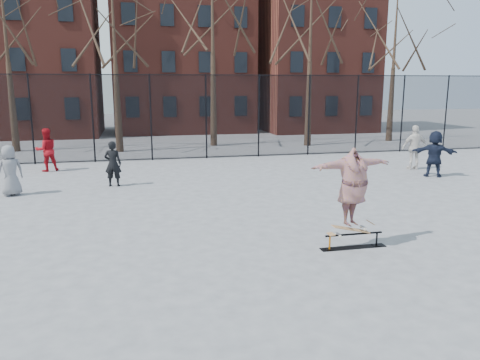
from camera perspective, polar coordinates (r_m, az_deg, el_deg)
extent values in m
plane|color=slate|center=(10.15, 0.26, -8.83)|extent=(100.00, 100.00, 0.00)
cube|color=black|center=(10.73, 13.63, -7.99)|extent=(1.51, 0.23, 0.01)
cylinder|color=#D0680C|center=(10.46, 10.88, -7.52)|extent=(0.04, 0.04, 0.31)
cylinder|color=black|center=(10.94, 16.32, -6.93)|extent=(0.04, 0.04, 0.31)
cylinder|color=black|center=(10.64, 13.71, -6.43)|extent=(1.34, 0.04, 0.04)
imported|color=#683C98|center=(10.35, 13.58, -1.31)|extent=(2.16, 1.07, 1.70)
imported|color=slate|center=(16.72, -26.24, 1.04)|extent=(0.95, 0.84, 1.64)
imported|color=black|center=(16.98, -15.23, 1.92)|extent=(0.64, 0.48, 1.61)
imported|color=#A70E17|center=(20.82, -22.53, 3.41)|extent=(1.05, 0.95, 1.77)
imported|color=silver|center=(20.99, 20.54, 3.74)|extent=(1.14, 0.59, 1.86)
imported|color=#191F33|center=(19.60, 22.62, 2.98)|extent=(1.70, 1.30, 1.80)
cylinder|color=black|center=(22.77, -24.09, 6.75)|extent=(0.07, 0.07, 4.00)
cylinder|color=black|center=(22.40, -17.53, 7.15)|extent=(0.07, 0.07, 4.00)
cylinder|color=black|center=(22.34, -10.82, 7.47)|extent=(0.07, 0.07, 4.00)
cylinder|color=black|center=(22.57, -4.15, 7.69)|extent=(0.07, 0.07, 4.00)
cylinder|color=black|center=(23.10, 2.30, 7.80)|extent=(0.07, 0.07, 4.00)
cylinder|color=black|center=(23.90, 8.39, 7.81)|extent=(0.07, 0.07, 4.00)
cylinder|color=black|center=(24.94, 14.03, 7.75)|extent=(0.07, 0.07, 4.00)
cylinder|color=black|center=(26.20, 19.17, 7.63)|extent=(0.07, 0.07, 4.00)
cylinder|color=black|center=(27.65, 23.81, 7.46)|extent=(0.07, 0.07, 4.00)
cube|color=black|center=(22.43, -7.21, 7.60)|extent=(34.00, 0.01, 4.00)
cylinder|color=black|center=(22.38, -7.34, 12.61)|extent=(34.00, 0.04, 0.04)
cone|color=black|center=(27.84, -26.10, 7.93)|extent=(0.40, 0.40, 4.62)
cone|color=black|center=(25.82, -14.71, 8.53)|extent=(0.40, 0.40, 4.62)
cone|color=black|center=(27.49, -2.95, 9.06)|extent=(0.40, 0.40, 4.62)
cone|color=black|center=(27.71, 8.94, 8.95)|extent=(0.40, 0.40, 4.62)
cone|color=black|center=(31.28, 17.58, 8.85)|extent=(0.40, 0.40, 4.62)
cube|color=maroon|center=(36.02, -24.41, 14.56)|extent=(9.00, 7.00, 12.00)
cube|color=maroon|center=(35.58, -7.00, 16.33)|extent=(10.00, 7.00, 13.00)
cube|color=maroon|center=(37.86, 8.78, 14.48)|extent=(8.00, 7.00, 11.00)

